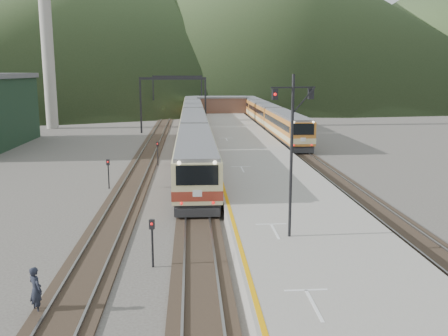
{
  "coord_description": "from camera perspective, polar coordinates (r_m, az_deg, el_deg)",
  "views": [
    {
      "loc": [
        -0.32,
        -17.59,
        8.88
      ],
      "look_at": [
        2.01,
        17.55,
        2.0
      ],
      "focal_mm": 40.0,
      "sensor_mm": 36.0,
      "label": 1
    }
  ],
  "objects": [
    {
      "name": "track_far",
      "position": [
        58.45,
        -8.35,
        2.27
      ],
      "size": [
        2.6,
        200.0,
        0.23
      ],
      "color": "black",
      "rests_on": "ground"
    },
    {
      "name": "short_signal_b",
      "position": [
        47.75,
        -7.6,
        2.02
      ],
      "size": [
        0.27,
        0.23,
        2.27
      ],
      "color": "black",
      "rests_on": "ground"
    },
    {
      "name": "signal_mast",
      "position": [
        23.53,
        7.75,
        3.13
      ],
      "size": [
        2.16,
        0.63,
        7.73
      ],
      "color": "black",
      "rests_on": "platform"
    },
    {
      "name": "worker",
      "position": [
        20.27,
        -20.71,
        -12.9
      ],
      "size": [
        0.77,
        0.76,
        1.8
      ],
      "primitive_type": "imported",
      "rotation": [
        0.0,
        0.0,
        2.38
      ],
      "color": "black",
      "rests_on": "ground"
    },
    {
      "name": "station_shed",
      "position": [
        95.98,
        -0.25,
        7.29
      ],
      "size": [
        9.4,
        4.4,
        3.1
      ],
      "color": "brown",
      "rests_on": "platform"
    },
    {
      "name": "hill_a",
      "position": [
        212.4,
        -15.18,
        16.39
      ],
      "size": [
        180.0,
        180.0,
        60.0
      ],
      "primitive_type": "cone",
      "color": "#324523",
      "rests_on": "ground"
    },
    {
      "name": "hill_b",
      "position": [
        251.07,
        3.32,
        17.58
      ],
      "size": [
        220.0,
        220.0,
        75.0
      ],
      "primitive_type": "cone",
      "color": "#324523",
      "rests_on": "ground"
    },
    {
      "name": "platform",
      "position": [
        56.53,
        2.26,
        2.52
      ],
      "size": [
        8.0,
        100.0,
        1.0
      ],
      "primitive_type": "cube",
      "color": "gray",
      "rests_on": "ground"
    },
    {
      "name": "track_second",
      "position": [
        59.45,
        7.72,
        2.43
      ],
      "size": [
        2.6,
        200.0,
        0.23
      ],
      "color": "black",
      "rests_on": "ground"
    },
    {
      "name": "main_train",
      "position": [
        71.12,
        -3.54,
        5.57
      ],
      "size": [
        3.07,
        84.0,
        3.74
      ],
      "color": "#D0C38B",
      "rests_on": "track_main"
    },
    {
      "name": "track_main",
      "position": [
        58.26,
        -3.44,
        2.34
      ],
      "size": [
        2.6,
        200.0,
        0.23
      ],
      "color": "black",
      "rests_on": "ground"
    },
    {
      "name": "gantry_near",
      "position": [
        72.71,
        -5.85,
        8.4
      ],
      "size": [
        9.55,
        0.25,
        8.0
      ],
      "color": "black",
      "rests_on": "ground"
    },
    {
      "name": "smokestack",
      "position": [
        82.71,
        -19.65,
        14.68
      ],
      "size": [
        1.8,
        1.8,
        30.0
      ],
      "primitive_type": "cylinder",
      "color": "#9E998E",
      "rests_on": "ground"
    },
    {
      "name": "hill_c",
      "position": [
        253.43,
        22.71,
        13.87
      ],
      "size": [
        160.0,
        160.0,
        50.0
      ],
      "primitive_type": "cone",
      "color": "#324523",
      "rests_on": "ground"
    },
    {
      "name": "second_train",
      "position": [
        81.39,
        4.6,
        6.12
      ],
      "size": [
        2.78,
        57.11,
        3.4
      ],
      "color": "#C07128",
      "rests_on": "track_second"
    },
    {
      "name": "short_signal_c",
      "position": [
        38.98,
        -13.09,
        -0.21
      ],
      "size": [
        0.25,
        0.2,
        2.27
      ],
      "color": "black",
      "rests_on": "ground"
    },
    {
      "name": "gantry_far",
      "position": [
        97.68,
        -5.35,
        9.08
      ],
      "size": [
        9.55,
        0.25,
        8.0
      ],
      "color": "black",
      "rests_on": "ground"
    },
    {
      "name": "ground",
      "position": [
        19.71,
        -2.55,
        -15.74
      ],
      "size": [
        400.0,
        400.0,
        0.0
      ],
      "primitive_type": "plane",
      "color": "#47423D",
      "rests_on": "ground"
    },
    {
      "name": "short_signal_a",
      "position": [
        23.12,
        -8.21,
        -7.78
      ],
      "size": [
        0.27,
        0.23,
        2.27
      ],
      "color": "black",
      "rests_on": "ground"
    }
  ]
}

